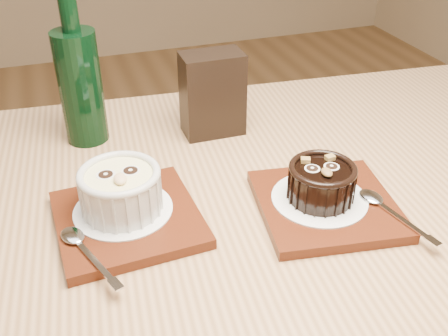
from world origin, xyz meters
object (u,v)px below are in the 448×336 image
object	(u,v)px
tray_right	(326,205)
ramekin_white	(121,189)
ramekin_dark	(322,181)
green_bottle	(80,83)
tray_left	(128,219)
condiment_stand	(212,94)
table	(235,261)

from	to	relation	value
tray_right	ramekin_white	bearing A→B (deg)	165.74
ramekin_white	tray_right	size ratio (longest dim) A/B	0.59
ramekin_dark	ramekin_white	bearing A→B (deg)	174.61
tray_right	green_bottle	size ratio (longest dim) A/B	0.70
tray_right	ramekin_dark	size ratio (longest dim) A/B	2.00
tray_left	tray_right	world-z (taller)	same
tray_left	ramekin_white	world-z (taller)	ramekin_white
ramekin_dark	condiment_stand	xyz separation A→B (m)	(-0.07, 0.25, 0.03)
tray_left	condiment_stand	size ratio (longest dim) A/B	1.29
ramekin_white	tray_right	distance (m)	0.28
ramekin_white	ramekin_dark	world-z (taller)	ramekin_white
ramekin_dark	green_bottle	distance (m)	0.41
tray_left	ramekin_white	size ratio (longest dim) A/B	1.70
ramekin_white	green_bottle	size ratio (longest dim) A/B	0.41
ramekin_white	ramekin_dark	distance (m)	0.26
ramekin_dark	green_bottle	world-z (taller)	green_bottle
table	tray_left	world-z (taller)	tray_left
ramekin_white	condiment_stand	world-z (taller)	condiment_stand
table	ramekin_dark	size ratio (longest dim) A/B	14.00
tray_left	tray_right	bearing A→B (deg)	-12.10
tray_right	table	bearing A→B (deg)	162.90
tray_right	ramekin_dark	distance (m)	0.04
table	condiment_stand	size ratio (longest dim) A/B	9.01
tray_left	green_bottle	xyz separation A→B (m)	(-0.02, 0.25, 0.09)
tray_left	condiment_stand	world-z (taller)	condiment_stand
table	condiment_stand	world-z (taller)	condiment_stand
tray_left	condiment_stand	distance (m)	0.28
tray_right	green_bottle	xyz separation A→B (m)	(-0.28, 0.31, 0.09)
ramekin_white	condiment_stand	distance (m)	0.27
tray_left	tray_right	distance (m)	0.27
table	ramekin_white	size ratio (longest dim) A/B	11.91
table	green_bottle	bearing A→B (deg)	121.66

